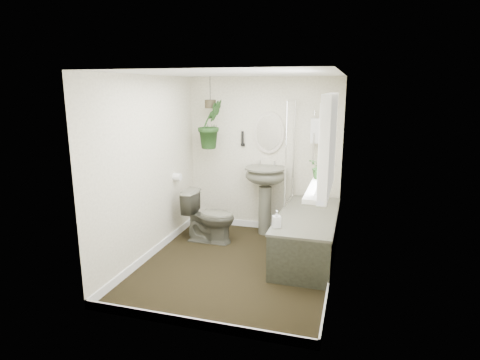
# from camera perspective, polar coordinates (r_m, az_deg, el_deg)

# --- Properties ---
(floor) EXTENTS (2.30, 2.80, 0.02)m
(floor) POSITION_cam_1_polar(r_m,az_deg,el_deg) (5.09, -0.49, -12.08)
(floor) COLOR black
(floor) RESTS_ON ground
(ceiling) EXTENTS (2.30, 2.80, 0.02)m
(ceiling) POSITION_cam_1_polar(r_m,az_deg,el_deg) (4.61, -0.54, 15.02)
(ceiling) COLOR white
(ceiling) RESTS_ON ground
(wall_back) EXTENTS (2.30, 0.02, 2.30)m
(wall_back) POSITION_cam_1_polar(r_m,az_deg,el_deg) (6.05, 3.36, 3.53)
(wall_back) COLOR #ECE6C8
(wall_back) RESTS_ON ground
(wall_front) EXTENTS (2.30, 0.02, 2.30)m
(wall_front) POSITION_cam_1_polar(r_m,az_deg,el_deg) (3.43, -7.36, -4.06)
(wall_front) COLOR #ECE6C8
(wall_front) RESTS_ON ground
(wall_left) EXTENTS (0.02, 2.80, 2.30)m
(wall_left) POSITION_cam_1_polar(r_m,az_deg,el_deg) (5.16, -12.93, 1.54)
(wall_left) COLOR #ECE6C8
(wall_left) RESTS_ON ground
(wall_right) EXTENTS (0.02, 2.80, 2.30)m
(wall_right) POSITION_cam_1_polar(r_m,az_deg,el_deg) (4.52, 13.69, -0.12)
(wall_right) COLOR #ECE6C8
(wall_right) RESTS_ON ground
(skirting) EXTENTS (2.30, 2.80, 0.10)m
(skirting) POSITION_cam_1_polar(r_m,az_deg,el_deg) (5.07, -0.49, -11.46)
(skirting) COLOR white
(skirting) RESTS_ON floor
(bathtub) EXTENTS (0.72, 1.72, 0.58)m
(bathtub) POSITION_cam_1_polar(r_m,az_deg,el_deg) (5.28, 9.53, -7.78)
(bathtub) COLOR #535345
(bathtub) RESTS_ON floor
(bath_screen) EXTENTS (0.04, 0.72, 1.40)m
(bath_screen) POSITION_cam_1_polar(r_m,az_deg,el_deg) (5.54, 7.15, 3.91)
(bath_screen) COLOR silver
(bath_screen) RESTS_ON bathtub
(shower_box) EXTENTS (0.20, 0.10, 0.35)m
(shower_box) POSITION_cam_1_polar(r_m,az_deg,el_deg) (5.80, 11.03, 6.88)
(shower_box) COLOR white
(shower_box) RESTS_ON wall_back
(oval_mirror) EXTENTS (0.46, 0.03, 0.62)m
(oval_mirror) POSITION_cam_1_polar(r_m,az_deg,el_deg) (5.95, 4.13, 6.75)
(oval_mirror) COLOR beige
(oval_mirror) RESTS_ON wall_back
(wall_sconce) EXTENTS (0.04, 0.04, 0.22)m
(wall_sconce) POSITION_cam_1_polar(r_m,az_deg,el_deg) (6.05, 0.36, 5.93)
(wall_sconce) COLOR black
(wall_sconce) RESTS_ON wall_back
(toilet_roll_holder) EXTENTS (0.11, 0.11, 0.11)m
(toilet_roll_holder) POSITION_cam_1_polar(r_m,az_deg,el_deg) (5.80, -8.94, 0.44)
(toilet_roll_holder) COLOR white
(toilet_roll_holder) RESTS_ON wall_left
(window_recess) EXTENTS (0.08, 1.00, 0.90)m
(window_recess) POSITION_cam_1_polar(r_m,az_deg,el_deg) (3.75, 12.48, 5.03)
(window_recess) COLOR white
(window_recess) RESTS_ON wall_right
(window_sill) EXTENTS (0.18, 1.00, 0.04)m
(window_sill) POSITION_cam_1_polar(r_m,az_deg,el_deg) (3.83, 11.13, -1.13)
(window_sill) COLOR white
(window_sill) RESTS_ON wall_right
(window_blinds) EXTENTS (0.01, 0.86, 0.76)m
(window_blinds) POSITION_cam_1_polar(r_m,az_deg,el_deg) (3.75, 11.79, 5.07)
(window_blinds) COLOR white
(window_blinds) RESTS_ON wall_right
(toilet) EXTENTS (0.72, 0.41, 0.74)m
(toilet) POSITION_cam_1_polar(r_m,az_deg,el_deg) (5.71, -4.37, -5.16)
(toilet) COLOR #535345
(toilet) RESTS_ON floor
(pedestal_sink) EXTENTS (0.69, 0.62, 1.02)m
(pedestal_sink) POSITION_cam_1_polar(r_m,az_deg,el_deg) (5.96, 3.58, -2.93)
(pedestal_sink) COLOR #535345
(pedestal_sink) RESTS_ON floor
(sill_plant) EXTENTS (0.27, 0.25, 0.25)m
(sill_plant) POSITION_cam_1_polar(r_m,az_deg,el_deg) (4.10, 11.42, 1.84)
(sill_plant) COLOR black
(sill_plant) RESTS_ON window_sill
(hanging_plant) EXTENTS (0.48, 0.50, 0.71)m
(hanging_plant) POSITION_cam_1_polar(r_m,az_deg,el_deg) (5.92, -4.19, 7.90)
(hanging_plant) COLOR black
(hanging_plant) RESTS_ON ceiling
(soap_bottle) EXTENTS (0.12, 0.12, 0.20)m
(soap_bottle) POSITION_cam_1_polar(r_m,az_deg,el_deg) (4.63, 5.23, -5.54)
(soap_bottle) COLOR black
(soap_bottle) RESTS_ON bathtub
(hanging_pot) EXTENTS (0.16, 0.16, 0.12)m
(hanging_pot) POSITION_cam_1_polar(r_m,az_deg,el_deg) (5.90, -4.24, 10.74)
(hanging_pot) COLOR #2E2819
(hanging_pot) RESTS_ON ceiling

